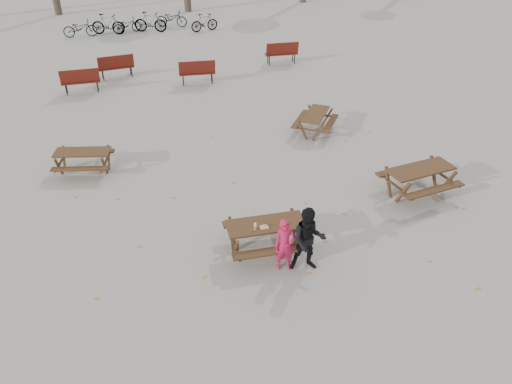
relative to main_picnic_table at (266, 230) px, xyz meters
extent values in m
plane|color=gray|center=(0.00, 0.00, -0.59)|extent=(80.00, 80.00, 0.00)
cube|color=#342013|center=(0.00, 0.00, 0.16)|extent=(1.80, 0.70, 0.05)
cube|color=#342013|center=(0.00, -0.60, -0.14)|extent=(1.80, 0.25, 0.05)
cube|color=#342013|center=(0.00, 0.60, -0.14)|extent=(1.80, 0.25, 0.05)
cylinder|color=#342013|center=(-0.75, -0.30, -0.22)|extent=(0.08, 0.08, 0.73)
cylinder|color=#342013|center=(-0.75, 0.30, -0.22)|extent=(0.08, 0.08, 0.73)
cylinder|color=#342013|center=(0.75, -0.30, -0.22)|extent=(0.08, 0.08, 0.73)
cylinder|color=#342013|center=(0.75, 0.30, -0.22)|extent=(0.08, 0.08, 0.73)
cube|color=white|center=(-0.08, -0.15, 0.21)|extent=(0.18, 0.11, 0.03)
ellipsoid|color=tan|center=(-0.08, -0.15, 0.25)|extent=(0.14, 0.06, 0.05)
cylinder|color=silver|center=(-0.29, -0.16, 0.26)|extent=(0.06, 0.06, 0.15)
cylinder|color=orange|center=(-0.29, -0.16, 0.25)|extent=(0.07, 0.07, 0.05)
cylinder|color=white|center=(-0.29, -0.16, 0.35)|extent=(0.03, 0.03, 0.02)
imported|color=#CC194B|center=(0.25, -0.68, 0.05)|extent=(0.48, 0.34, 1.28)
imported|color=black|center=(0.75, -0.80, 0.20)|extent=(0.85, 0.72, 1.57)
imported|color=black|center=(-5.32, 19.87, -0.12)|extent=(1.76, 0.62, 0.92)
imported|color=black|center=(-3.85, 20.04, -0.04)|extent=(1.89, 1.01, 1.09)
imported|color=black|center=(-2.85, 20.16, -0.17)|extent=(1.68, 1.05, 0.83)
imported|color=black|center=(-1.57, 20.03, -0.04)|extent=(1.88, 1.05, 1.09)
imported|color=black|center=(-0.33, 20.89, -0.12)|extent=(1.88, 1.18, 0.93)
imported|color=black|center=(1.36, 19.50, -0.11)|extent=(1.65, 0.88, 0.95)
camera|label=1|loc=(-2.29, -8.83, 6.87)|focal=35.00mm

